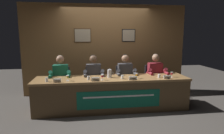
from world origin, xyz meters
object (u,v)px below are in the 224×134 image
water_cup_center_left (89,78)px  water_cup_far_left (47,80)px  chair_center_right (124,83)px  water_cup_far_right (159,76)px  conference_table (113,89)px  chair_center_left (94,85)px  nameplate_center_left (95,79)px  juice_glass_far_right (172,74)px  nameplate_far_left (57,80)px  juice_glass_center_left (102,76)px  panelist_far_left (60,77)px  nameplate_center_right (133,78)px  water_cup_center_right (122,77)px  panelist_far_right (156,74)px  chair_far_right (153,82)px  panelist_center_right (126,75)px  panelist_center_left (94,76)px  water_pitcher_central (110,73)px  juice_glass_center_right (137,75)px  nameplate_far_right (167,77)px  juice_glass_far_left (67,77)px  chair_far_left (62,86)px

water_cup_center_left → water_cup_far_left: bearing=-176.7°
chair_center_right → water_cup_far_right: chair_center_right is taller
conference_table → chair_center_left: size_ratio=3.88×
nameplate_center_left → juice_glass_far_right: (1.80, 0.14, 0.05)m
nameplate_far_left → juice_glass_center_left: juice_glass_center_left is taller
panelist_far_left → nameplate_center_right: bearing=-23.0°
water_cup_center_right → panelist_far_right: panelist_far_right is taller
water_cup_far_left → water_cup_center_left: size_ratio=1.00×
nameplate_far_left → chair_far_right: bearing=20.1°
panelist_far_left → panelist_center_right: (1.62, 0.00, 0.00)m
panelist_center_left → juice_glass_center_left: (0.16, -0.61, 0.11)m
water_pitcher_central → juice_glass_center_left: bearing=-129.1°
juice_glass_center_right → panelist_far_right: size_ratio=0.10×
juice_glass_far_right → juice_glass_center_right: bearing=-178.3°
nameplate_center_right → juice_glass_far_right: 0.99m
nameplate_center_left → juice_glass_center_right: juice_glass_center_right is taller
panelist_center_left → nameplate_far_right: panelist_center_left is taller
panelist_far_left → juice_glass_far_left: 0.63m
juice_glass_far_left → juice_glass_center_right: 1.54m
panelist_far_left → chair_far_right: bearing=4.7°
panelist_center_left → juice_glass_center_right: size_ratio=10.02×
nameplate_center_left → water_cup_center_left: size_ratio=2.10×
nameplate_center_right → water_pitcher_central: 0.58m
water_cup_far_left → chair_center_right: chair_center_right is taller
panelist_far_left → panelist_center_left: 0.81m
panelist_center_right → water_cup_center_right: panelist_center_right is taller
conference_table → water_cup_far_right: size_ratio=41.72×
conference_table → panelist_center_left: 0.68m
conference_table → water_cup_far_left: bearing=-175.8°
chair_far_left → chair_far_right: size_ratio=1.00×
chair_center_right → juice_glass_far_right: 1.29m
nameplate_far_left → nameplate_center_right: bearing=-0.4°
water_cup_far_left → juice_glass_center_left: size_ratio=0.69×
panelist_far_left → water_cup_center_left: size_ratio=14.62×
panelist_center_right → water_pitcher_central: size_ratio=5.92×
conference_table → nameplate_center_left: (-0.40, -0.18, 0.27)m
nameplate_far_left → water_cup_far_right: (2.28, 0.13, -0.00)m
water_cup_center_left → water_cup_far_right: size_ratio=1.00×
panelist_center_right → juice_glass_far_right: (0.99, -0.54, 0.11)m
juice_glass_far_left → nameplate_far_left: bearing=-153.3°
chair_far_right → water_cup_far_right: size_ratio=10.77×
juice_glass_center_left → water_cup_center_right: 0.47m
chair_far_right → conference_table: bearing=-150.1°
conference_table → chair_far_right: chair_far_right is taller
panelist_far_left → juice_glass_center_left: size_ratio=10.02×
chair_far_left → panelist_center_right: panelist_center_right is taller
juice_glass_center_left → nameplate_far_right: (1.47, -0.08, -0.05)m
chair_center_left → panelist_far_right: 1.66m
panelist_far_left → nameplate_center_right: size_ratio=7.04×
panelist_center_right → juice_glass_far_right: size_ratio=10.02×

